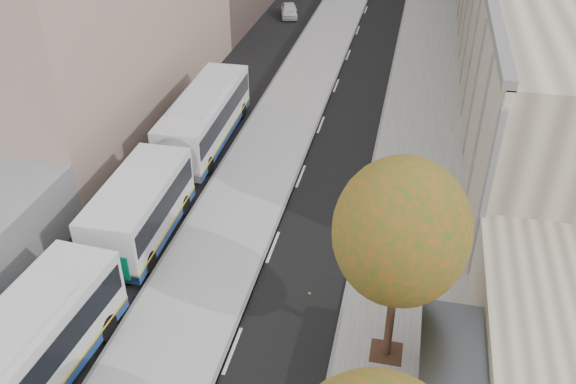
# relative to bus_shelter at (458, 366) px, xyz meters

# --- Properties ---
(bus_platform) EXTENTS (4.25, 150.00, 0.15)m
(bus_platform) POSITION_rel_bus_shelter_xyz_m (-9.56, 24.04, -2.11)
(bus_platform) COLOR #AFAFAF
(bus_platform) RESTS_ON ground
(sidewalk) EXTENTS (4.75, 150.00, 0.08)m
(sidewalk) POSITION_rel_bus_shelter_xyz_m (-1.56, 24.04, -2.15)
(sidewalk) COLOR gray
(sidewalk) RESTS_ON ground
(bus_shelter) EXTENTS (1.90, 4.40, 2.53)m
(bus_shelter) POSITION_rel_bus_shelter_xyz_m (0.00, 0.00, 0.00)
(bus_shelter) COLOR #383A3F
(bus_shelter) RESTS_ON sidewalk
(tree_c) EXTENTS (4.20, 4.20, 7.28)m
(tree_c) POSITION_rel_bus_shelter_xyz_m (-2.09, 2.04, 3.06)
(tree_c) COLOR black
(tree_c) RESTS_ON sidewalk
(bus_far) EXTENTS (2.84, 17.12, 2.85)m
(bus_far) POSITION_rel_bus_shelter_xyz_m (-13.12, 11.68, -0.63)
(bus_far) COLOR silver
(bus_far) RESTS_ON ground
(distant_car) EXTENTS (2.18, 3.65, 1.16)m
(distant_car) POSITION_rel_bus_shelter_xyz_m (-13.74, 39.43, -1.61)
(distant_car) COLOR silver
(distant_car) RESTS_ON ground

